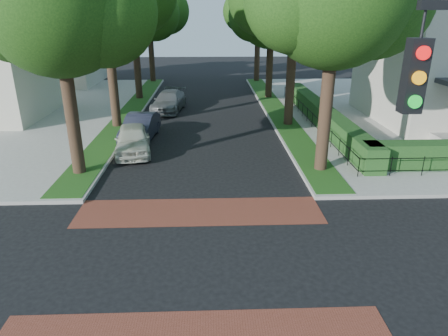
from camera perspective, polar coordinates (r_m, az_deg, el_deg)
The scene contains 15 objects.
ground at distance 12.13m, azimuth -3.78°, elevation -13.22°, with size 120.00×120.00×0.00m, color black.
crosswalk_far at distance 14.88m, azimuth -3.49°, elevation -6.23°, with size 9.00×2.20×0.01m, color brown.
grass_strip_ne at distance 30.28m, azimuth 7.47°, elevation 8.26°, with size 1.60×29.80×0.02m, color #1C4213.
grass_strip_nw at distance 30.42m, azimuth -13.23°, elevation 7.94°, with size 1.60×29.80×0.02m, color #1C4213.
tree_right_far at distance 34.62m, azimuth 6.94°, elevation 21.16°, with size 7.25×6.23×9.74m.
tree_right_back at distance 43.55m, azimuth 5.06°, elevation 21.68°, with size 7.50×6.45×10.20m.
tree_left_near at distance 18.19m, azimuth -22.32°, elevation 21.07°, with size 7.50×6.45×10.20m.
tree_left_far at distance 34.71m, azimuth -12.66°, elevation 21.18°, with size 7.00×6.02×9.86m.
tree_left_back at distance 43.63m, azimuth -10.55°, elevation 21.62°, with size 7.75×6.66×10.44m.
hedge_main_road at distance 26.75m, azimuth 13.85°, elevation 7.41°, with size 1.00×18.00×1.20m, color #153E19.
fence_main_road at distance 26.58m, azimuth 12.15°, elevation 7.13°, with size 0.06×18.00×0.90m, color black, non-canonical shape.
house_left_far at distance 44.94m, azimuth -24.00°, elevation 17.18°, with size 10.00×9.00×10.14m.
parked_car_front at distance 21.34m, azimuth -12.91°, elevation 4.02°, with size 1.74×4.34×1.48m, color beige.
parked_car_middle at distance 23.64m, azimuth -11.89°, elevation 5.74°, with size 1.54×4.41×1.45m, color #212432.
parked_car_rear at distance 30.55m, azimuth -7.88°, elevation 9.43°, with size 2.02×4.96×1.44m, color slate.
Camera 1 is at (0.40, -10.00, 6.85)m, focal length 32.00 mm.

